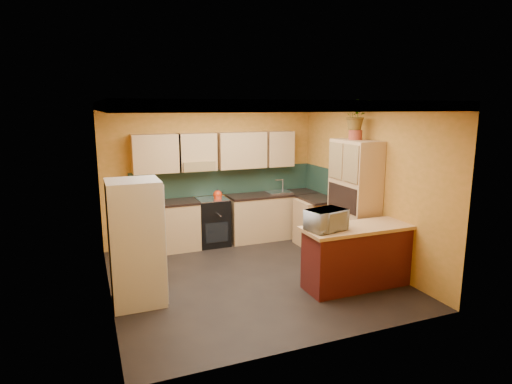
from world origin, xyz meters
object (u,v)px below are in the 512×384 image
at_px(base_cabinets_back, 243,219).
at_px(microwave, 326,220).
at_px(pantry, 354,203).
at_px(fridge, 136,243).
at_px(breakfast_bar, 363,257).
at_px(stove, 212,222).

height_order(base_cabinets_back, microwave, microwave).
distance_m(base_cabinets_back, pantry, 2.34).
xyz_separation_m(fridge, breakfast_bar, (3.19, -0.67, -0.41)).
xyz_separation_m(pantry, microwave, (-1.08, -0.89, 0.03)).
bearing_deg(stove, breakfast_bar, -60.35).
bearing_deg(microwave, breakfast_bar, -12.97).
xyz_separation_m(stove, microwave, (0.88, -2.71, 0.62)).
bearing_deg(breakfast_bar, microwave, 180.00).
bearing_deg(microwave, base_cabinets_back, 82.39).
xyz_separation_m(stove, pantry, (1.95, -1.82, 0.59)).
distance_m(fridge, breakfast_bar, 3.28).
height_order(stove, microwave, microwave).
bearing_deg(stove, base_cabinets_back, 0.00).
distance_m(base_cabinets_back, microwave, 2.79).
bearing_deg(base_cabinets_back, microwave, -84.64).
bearing_deg(breakfast_bar, stove, 119.65).
distance_m(stove, fridge, 2.65).
bearing_deg(pantry, fridge, -176.59).
relative_size(pantry, breakfast_bar, 1.17).
bearing_deg(stove, fridge, -128.96).
xyz_separation_m(fridge, microwave, (2.52, -0.67, 0.23)).
xyz_separation_m(pantry, breakfast_bar, (-0.41, -0.89, -0.61)).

